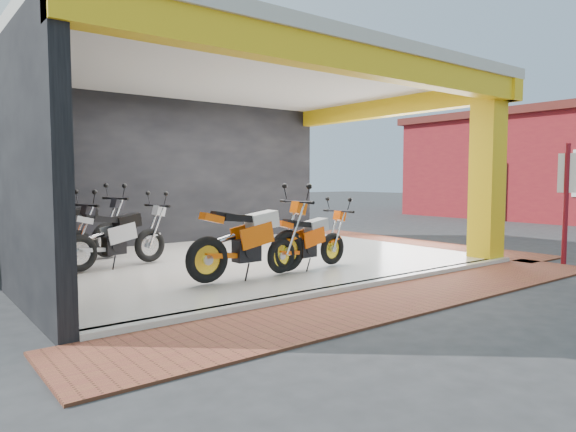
# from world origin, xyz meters

# --- Properties ---
(ground) EXTENTS (80.00, 80.00, 0.00)m
(ground) POSITION_xyz_m (0.00, 0.00, 0.00)
(ground) COLOR #2D2D30
(ground) RESTS_ON ground
(showroom_floor) EXTENTS (8.00, 6.00, 0.10)m
(showroom_floor) POSITION_xyz_m (0.00, 2.00, 0.05)
(showroom_floor) COLOR white
(showroom_floor) RESTS_ON ground
(showroom_ceiling) EXTENTS (8.40, 6.40, 0.20)m
(showroom_ceiling) POSITION_xyz_m (0.00, 2.00, 3.60)
(showroom_ceiling) COLOR beige
(showroom_ceiling) RESTS_ON corner_column
(back_wall) EXTENTS (8.20, 0.20, 3.50)m
(back_wall) POSITION_xyz_m (0.00, 5.10, 1.75)
(back_wall) COLOR black
(back_wall) RESTS_ON ground
(left_wall) EXTENTS (0.20, 6.20, 3.50)m
(left_wall) POSITION_xyz_m (-4.10, 2.00, 1.75)
(left_wall) COLOR black
(left_wall) RESTS_ON ground
(corner_column) EXTENTS (0.50, 0.50, 3.50)m
(corner_column) POSITION_xyz_m (3.75, -0.75, 1.75)
(corner_column) COLOR yellow
(corner_column) RESTS_ON ground
(header_beam_front) EXTENTS (8.40, 0.30, 0.40)m
(header_beam_front) POSITION_xyz_m (0.00, -1.00, 3.30)
(header_beam_front) COLOR yellow
(header_beam_front) RESTS_ON corner_column
(header_beam_right) EXTENTS (0.30, 6.40, 0.40)m
(header_beam_right) POSITION_xyz_m (4.00, 2.00, 3.30)
(header_beam_right) COLOR yellow
(header_beam_right) RESTS_ON corner_column
(floor_kerb) EXTENTS (8.00, 0.20, 0.10)m
(floor_kerb) POSITION_xyz_m (0.00, -1.02, 0.05)
(floor_kerb) COLOR white
(floor_kerb) RESTS_ON ground
(paver_front) EXTENTS (9.00, 1.40, 0.03)m
(paver_front) POSITION_xyz_m (0.00, -1.80, 0.01)
(paver_front) COLOR brown
(paver_front) RESTS_ON ground
(paver_right) EXTENTS (1.40, 7.00, 0.03)m
(paver_right) POSITION_xyz_m (4.80, 2.00, 0.01)
(paver_right) COLOR brown
(paver_right) RESTS_ON ground
(signpost) EXTENTS (0.09, 0.32, 2.28)m
(signpost) POSITION_xyz_m (4.53, -1.89, 1.25)
(signpost) COLOR maroon
(signpost) RESTS_ON ground
(moto_hero) EXTENTS (2.28, 0.86, 1.39)m
(moto_hero) POSITION_xyz_m (-0.38, 0.24, 0.79)
(moto_hero) COLOR #E75909
(moto_hero) RESTS_ON showroom_floor
(moto_row_a) EXTENTS (1.94, 0.88, 1.15)m
(moto_row_a) POSITION_xyz_m (0.68, 0.32, 0.67)
(moto_row_a) COLOR #FF570A
(moto_row_a) RESTS_ON showroom_floor
(moto_row_b) EXTENTS (2.14, 1.13, 1.24)m
(moto_row_b) POSITION_xyz_m (-1.75, 2.53, 0.72)
(moto_row_b) COLOR #9EA0A6
(moto_row_b) RESTS_ON showroom_floor
(moto_row_c) EXTENTS (2.23, 1.28, 1.29)m
(moto_row_c) POSITION_xyz_m (-2.94, 2.79, 0.74)
(moto_row_c) COLOR black
(moto_row_c) RESTS_ON showroom_floor
(moto_row_d) EXTENTS (2.39, 1.34, 1.38)m
(moto_row_d) POSITION_xyz_m (-2.18, 3.53, 0.79)
(moto_row_d) COLOR black
(moto_row_d) RESTS_ON showroom_floor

